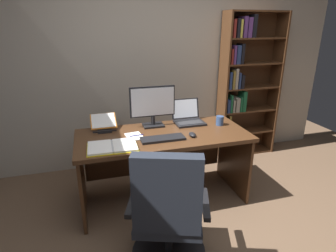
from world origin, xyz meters
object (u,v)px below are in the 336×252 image
object	(u,v)px
desk	(161,149)
reading_stand_with_book	(104,123)
monitor	(153,106)
coffee_mug	(220,121)
keyboard	(163,139)
open_binder	(112,147)
computer_mouse	(192,135)
notepad	(135,136)
bookshelf	(243,87)
pen	(137,135)
laptop	(188,118)
office_chair	(168,219)

from	to	relation	value
desk	reading_stand_with_book	size ratio (longest dim) A/B	6.37
monitor	coffee_mug	world-z (taller)	monitor
keyboard	open_binder	size ratio (longest dim) A/B	0.93
computer_mouse	notepad	bearing A→B (deg)	164.81
bookshelf	open_binder	bearing A→B (deg)	-151.59
bookshelf	pen	distance (m)	1.84
laptop	notepad	xyz separation A→B (m)	(-0.65, -0.26, -0.05)
monitor	pen	size ratio (longest dim) A/B	3.46
keyboard	pen	xyz separation A→B (m)	(-0.23, 0.15, 0.00)
monitor	notepad	bearing A→B (deg)	-133.95
office_chair	pen	world-z (taller)	office_chair
bookshelf	pen	size ratio (longest dim) A/B	14.01
laptop	computer_mouse	bearing A→B (deg)	-104.29
bookshelf	notepad	distance (m)	1.86
keyboard	computer_mouse	world-z (taller)	computer_mouse
office_chair	open_binder	bearing A→B (deg)	135.71
pen	coffee_mug	size ratio (longest dim) A/B	1.39
notepad	coffee_mug	size ratio (longest dim) A/B	2.08
laptop	monitor	bearing A→B (deg)	-179.28
desk	computer_mouse	size ratio (longest dim) A/B	16.51
office_chair	laptop	distance (m)	1.31
keyboard	coffee_mug	world-z (taller)	coffee_mug
reading_stand_with_book	coffee_mug	distance (m)	1.24
reading_stand_with_book	pen	xyz separation A→B (m)	(0.29, -0.31, -0.05)
office_chair	computer_mouse	xyz separation A→B (m)	(0.45, 0.71, 0.35)
office_chair	open_binder	size ratio (longest dim) A/B	2.23
monitor	computer_mouse	world-z (taller)	monitor
bookshelf	open_binder	xyz separation A→B (m)	(-1.89, -1.02, -0.22)
keyboard	coffee_mug	size ratio (longest dim) A/B	4.16
desk	keyboard	bearing A→B (deg)	-100.91
keyboard	office_chair	bearing A→B (deg)	-102.16
open_binder	keyboard	bearing A→B (deg)	7.79
pen	bookshelf	bearing A→B (deg)	26.71
computer_mouse	reading_stand_with_book	world-z (taller)	reading_stand_with_book
coffee_mug	pen	bearing A→B (deg)	-175.00
monitor	coffee_mug	distance (m)	0.75
office_chair	notepad	bearing A→B (deg)	115.70
pen	notepad	bearing A→B (deg)	180.00
bookshelf	keyboard	xyz separation A→B (m)	(-1.41, -0.97, -0.22)
reading_stand_with_book	open_binder	size ratio (longest dim) A/B	0.60
keyboard	reading_stand_with_book	bearing A→B (deg)	138.27
notepad	reading_stand_with_book	bearing A→B (deg)	130.95
open_binder	notepad	distance (m)	0.31
office_chair	open_binder	xyz separation A→B (m)	(-0.32, 0.66, 0.35)
coffee_mug	laptop	bearing A→B (deg)	149.42
laptop	computer_mouse	size ratio (longest dim) A/B	3.07
pen	office_chair	bearing A→B (deg)	-85.21
notepad	coffee_mug	distance (m)	0.95
computer_mouse	monitor	bearing A→B (deg)	126.71
notepad	pen	distance (m)	0.02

